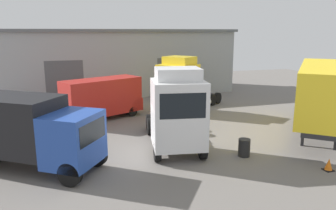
{
  "coord_description": "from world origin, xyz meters",
  "views": [
    {
      "loc": [
        -4.92,
        -15.56,
        6.02
      ],
      "look_at": [
        1.01,
        3.2,
        1.6
      ],
      "focal_mm": 35.0,
      "sensor_mm": 36.0,
      "label": 1
    }
  ],
  "objects_px": {
    "traffic_cone": "(329,165)",
    "tractor_unit_white": "(177,113)",
    "gravel_pile": "(15,113)",
    "tractor_unit_yellow": "(181,85)",
    "delivery_van_red": "(104,97)",
    "box_truck_blue": "(21,128)",
    "oil_drum": "(244,148)",
    "container_trailer_white": "(322,91)"
  },
  "relations": [
    {
      "from": "container_trailer_white",
      "to": "traffic_cone",
      "type": "height_order",
      "value": "container_trailer_white"
    },
    {
      "from": "tractor_unit_white",
      "to": "gravel_pile",
      "type": "xyz_separation_m",
      "value": [
        -8.46,
        7.49,
        -1.11
      ]
    },
    {
      "from": "traffic_cone",
      "to": "tractor_unit_white",
      "type": "bearing_deg",
      "value": 143.69
    },
    {
      "from": "delivery_van_red",
      "to": "traffic_cone",
      "type": "height_order",
      "value": "delivery_van_red"
    },
    {
      "from": "oil_drum",
      "to": "traffic_cone",
      "type": "relative_size",
      "value": 1.6
    },
    {
      "from": "oil_drum",
      "to": "box_truck_blue",
      "type": "bearing_deg",
      "value": 169.52
    },
    {
      "from": "container_trailer_white",
      "to": "tractor_unit_yellow",
      "type": "distance_m",
      "value": 10.06
    },
    {
      "from": "delivery_van_red",
      "to": "tractor_unit_yellow",
      "type": "bearing_deg",
      "value": -19.09
    },
    {
      "from": "traffic_cone",
      "to": "delivery_van_red",
      "type": "bearing_deg",
      "value": 124.73
    },
    {
      "from": "container_trailer_white",
      "to": "tractor_unit_yellow",
      "type": "relative_size",
      "value": 1.38
    },
    {
      "from": "tractor_unit_white",
      "to": "box_truck_blue",
      "type": "bearing_deg",
      "value": -83.19
    },
    {
      "from": "gravel_pile",
      "to": "traffic_cone",
      "type": "height_order",
      "value": "gravel_pile"
    },
    {
      "from": "gravel_pile",
      "to": "oil_drum",
      "type": "xyz_separation_m",
      "value": [
        11.44,
        -9.01,
        -0.5
      ]
    },
    {
      "from": "tractor_unit_white",
      "to": "container_trailer_white",
      "type": "distance_m",
      "value": 9.12
    },
    {
      "from": "container_trailer_white",
      "to": "traffic_cone",
      "type": "relative_size",
      "value": 15.96
    },
    {
      "from": "container_trailer_white",
      "to": "gravel_pile",
      "type": "height_order",
      "value": "container_trailer_white"
    },
    {
      "from": "tractor_unit_yellow",
      "to": "traffic_cone",
      "type": "distance_m",
      "value": 12.97
    },
    {
      "from": "tractor_unit_yellow",
      "to": "container_trailer_white",
      "type": "bearing_deg",
      "value": 89.7
    },
    {
      "from": "oil_drum",
      "to": "traffic_cone",
      "type": "xyz_separation_m",
      "value": [
        2.69,
        -2.65,
        -0.19
      ]
    },
    {
      "from": "tractor_unit_yellow",
      "to": "gravel_pile",
      "type": "relative_size",
      "value": 2.3
    },
    {
      "from": "tractor_unit_white",
      "to": "container_trailer_white",
      "type": "height_order",
      "value": "tractor_unit_white"
    },
    {
      "from": "delivery_van_red",
      "to": "traffic_cone",
      "type": "bearing_deg",
      "value": -79.33
    },
    {
      "from": "tractor_unit_white",
      "to": "delivery_van_red",
      "type": "xyz_separation_m",
      "value": [
        -2.71,
        7.93,
        -0.52
      ]
    },
    {
      "from": "delivery_van_red",
      "to": "traffic_cone",
      "type": "xyz_separation_m",
      "value": [
        8.39,
        -12.1,
        -1.27
      ]
    },
    {
      "from": "tractor_unit_yellow",
      "to": "traffic_cone",
      "type": "bearing_deg",
      "value": 64.96
    },
    {
      "from": "container_trailer_white",
      "to": "delivery_van_red",
      "type": "bearing_deg",
      "value": -81.37
    },
    {
      "from": "container_trailer_white",
      "to": "oil_drum",
      "type": "height_order",
      "value": "container_trailer_white"
    },
    {
      "from": "tractor_unit_white",
      "to": "box_truck_blue",
      "type": "height_order",
      "value": "tractor_unit_white"
    },
    {
      "from": "traffic_cone",
      "to": "gravel_pile",
      "type": "bearing_deg",
      "value": 140.48
    },
    {
      "from": "delivery_van_red",
      "to": "gravel_pile",
      "type": "xyz_separation_m",
      "value": [
        -5.75,
        -0.44,
        -0.59
      ]
    },
    {
      "from": "tractor_unit_yellow",
      "to": "gravel_pile",
      "type": "distance_m",
      "value": 11.79
    },
    {
      "from": "gravel_pile",
      "to": "traffic_cone",
      "type": "bearing_deg",
      "value": -39.52
    },
    {
      "from": "oil_drum",
      "to": "tractor_unit_yellow",
      "type": "bearing_deg",
      "value": 88.49
    },
    {
      "from": "tractor_unit_yellow",
      "to": "oil_drum",
      "type": "relative_size",
      "value": 7.22
    },
    {
      "from": "container_trailer_white",
      "to": "box_truck_blue",
      "type": "xyz_separation_m",
      "value": [
        -16.34,
        0.08,
        -0.79
      ]
    },
    {
      "from": "tractor_unit_white",
      "to": "box_truck_blue",
      "type": "relative_size",
      "value": 0.9
    },
    {
      "from": "tractor_unit_yellow",
      "to": "delivery_van_red",
      "type": "bearing_deg",
      "value": -30.98
    },
    {
      "from": "delivery_van_red",
      "to": "oil_drum",
      "type": "bearing_deg",
      "value": -83.0
    },
    {
      "from": "box_truck_blue",
      "to": "delivery_van_red",
      "type": "distance_m",
      "value": 8.82
    },
    {
      "from": "oil_drum",
      "to": "traffic_cone",
      "type": "distance_m",
      "value": 3.78
    },
    {
      "from": "tractor_unit_white",
      "to": "container_trailer_white",
      "type": "xyz_separation_m",
      "value": [
        9.09,
        0.29,
        0.58
      ]
    },
    {
      "from": "box_truck_blue",
      "to": "tractor_unit_yellow",
      "type": "relative_size",
      "value": 1.13
    }
  ]
}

